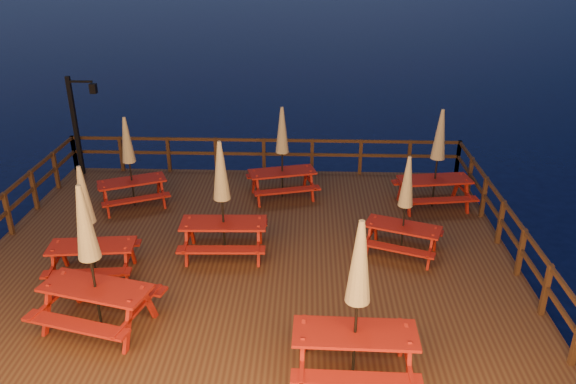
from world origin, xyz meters
name	(u,v)px	position (x,y,z in m)	size (l,w,h in m)	color
ground	(249,268)	(0.00, 0.00, 0.00)	(500.00, 500.00, 0.00)	black
deck	(248,260)	(0.00, 0.00, 0.20)	(12.00, 10.00, 0.40)	#472717
deck_piles	(249,279)	(0.00, 0.00, -0.30)	(11.44, 9.44, 1.40)	#372311
railing	(254,191)	(0.00, 1.78, 1.16)	(11.80, 9.75, 1.10)	#372311
lamp_post	(79,117)	(-5.39, 4.55, 2.20)	(0.85, 0.18, 3.00)	black
picnic_table_0	(90,257)	(-2.46, -2.74, 1.88)	(2.34, 2.09, 2.85)	maroon
picnic_table_1	(282,152)	(0.64, 3.09, 1.74)	(2.13, 1.91, 2.57)	maroon
picnic_table_2	(87,221)	(-3.15, -1.08, 1.71)	(1.91, 1.63, 2.52)	maroon
picnic_table_3	(357,299)	(2.13, -3.85, 1.88)	(2.03, 1.68, 2.86)	maroon
picnic_table_4	(222,198)	(-0.52, -0.07, 1.81)	(1.95, 1.62, 2.72)	maroon
picnic_table_5	(129,161)	(-3.31, 2.36, 1.69)	(2.17, 2.02, 2.48)	maroon
picnic_table_6	(405,205)	(3.49, 0.10, 1.63)	(2.03, 1.86, 2.37)	maroon
picnic_table_7	(437,158)	(4.69, 2.63, 1.80)	(2.09, 1.81, 2.69)	maroon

